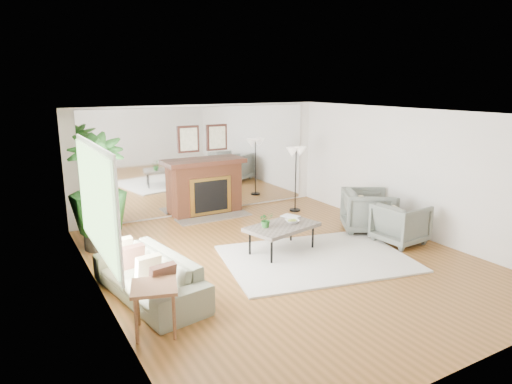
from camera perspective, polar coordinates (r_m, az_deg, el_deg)
ground at (r=7.94m, az=3.68°, el=-8.51°), size 7.00×7.00×0.00m
wall_left at (r=6.46m, az=-18.90°, el=-2.72°), size 0.02×7.00×2.50m
wall_right at (r=9.52m, az=18.99°, el=2.32°), size 0.02×7.00×2.50m
wall_back at (r=10.59m, az=-6.71°, el=4.03°), size 6.00×0.02×2.50m
mirror_panel at (r=10.57m, az=-6.66°, el=4.01°), size 5.40×0.04×2.40m
window_panel at (r=6.82m, az=-19.38°, el=-1.05°), size 0.04×2.40×1.50m
fireplace at (r=10.50m, az=-6.12°, el=0.67°), size 1.85×0.83×2.05m
area_rug at (r=8.03m, az=7.53°, el=-8.23°), size 3.49×2.81×0.03m
coffee_table at (r=8.13m, az=3.29°, el=-4.46°), size 1.43×1.03×0.51m
sofa at (r=6.72m, az=-13.24°, el=-10.23°), size 1.17×2.22×0.62m
armchair_back at (r=9.58m, az=13.71°, el=-2.29°), size 1.29×1.29×0.86m
armchair_front at (r=9.06m, az=17.60°, el=-3.75°), size 0.91×0.89×0.78m
side_table at (r=5.73m, az=-12.59°, el=-12.21°), size 0.68×0.68×0.62m
potted_ficus at (r=8.66m, az=-19.20°, el=0.43°), size 1.09×1.09×2.11m
floor_lamp at (r=10.65m, az=5.03°, el=4.40°), size 0.50×0.28×1.52m
tabletop_plant at (r=7.96m, az=1.25°, el=-3.48°), size 0.27×0.24×0.27m
fruit_bowl at (r=8.25m, az=4.54°, el=-3.66°), size 0.30×0.30×0.06m
book at (r=8.51m, az=3.89°, el=-3.26°), size 0.34×0.38×0.02m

